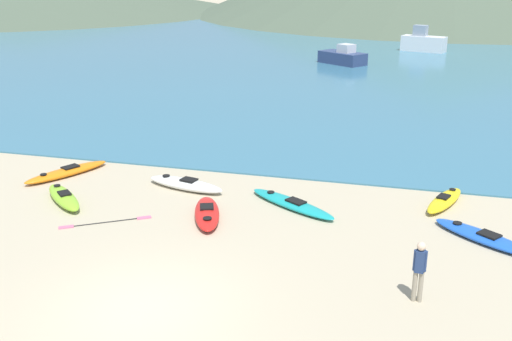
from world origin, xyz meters
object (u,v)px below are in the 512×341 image
kayak_on_sand_1 (292,204)px  moored_boat_1 (343,57)px  loose_paddle (106,222)px  person_near_foreground (419,268)px  kayak_on_sand_2 (67,172)px  kayak_on_sand_4 (484,237)px  kayak_on_sand_5 (186,184)px  moored_boat_0 (423,42)px  kayak_on_sand_6 (207,213)px  kayak_on_sand_0 (64,197)px  kayak_on_sand_3 (445,200)px

kayak_on_sand_1 → moored_boat_1: moored_boat_1 is taller
loose_paddle → person_near_foreground: bearing=-13.2°
moored_boat_1 → kayak_on_sand_2: bearing=-103.1°
kayak_on_sand_4 → loose_paddle: (-11.10, -1.65, -0.11)m
kayak_on_sand_5 → moored_boat_0: (7.93, 38.01, 0.68)m
kayak_on_sand_6 → kayak_on_sand_0: bearing=-179.7°
kayak_on_sand_0 → kayak_on_sand_1: 7.59m
person_near_foreground → kayak_on_sand_4: bearing=64.6°
kayak_on_sand_1 → kayak_on_sand_3: 5.04m
kayak_on_sand_0 → kayak_on_sand_2: kayak_on_sand_0 is taller
kayak_on_sand_1 → moored_boat_1: bearing=94.0°
kayak_on_sand_0 → moored_boat_1: (5.33, 31.19, 0.43)m
kayak_on_sand_0 → kayak_on_sand_3: 12.62m
kayak_on_sand_3 → moored_boat_1: (-6.92, 28.16, 0.45)m
kayak_on_sand_4 → kayak_on_sand_5: (-9.80, 1.73, 0.05)m
kayak_on_sand_6 → moored_boat_1: size_ratio=0.69×
kayak_on_sand_4 → person_near_foreground: (-1.82, -3.82, 0.75)m
kayak_on_sand_1 → person_near_foreground: (4.01, -4.88, 0.75)m
kayak_on_sand_2 → kayak_on_sand_4: (14.62, -1.90, -0.02)m
kayak_on_sand_4 → moored_boat_1: moored_boat_1 is taller
kayak_on_sand_0 → kayak_on_sand_6: 5.04m
kayak_on_sand_0 → kayak_on_sand_2: (-1.37, 2.40, -0.04)m
kayak_on_sand_2 → moored_boat_0: 39.94m
kayak_on_sand_1 → kayak_on_sand_4: size_ratio=1.12×
moored_boat_1 → loose_paddle: bearing=-95.6°
moored_boat_0 → moored_boat_1: bearing=-123.8°
kayak_on_sand_1 → kayak_on_sand_6: (-2.39, -1.53, 0.03)m
kayak_on_sand_2 → kayak_on_sand_6: bearing=-20.3°
kayak_on_sand_2 → kayak_on_sand_6: kayak_on_sand_6 is taller
kayak_on_sand_3 → moored_boat_1: size_ratio=0.66×
kayak_on_sand_1 → loose_paddle: size_ratio=1.39×
kayak_on_sand_3 → moored_boat_0: bearing=91.3°
moored_boat_0 → person_near_foreground: bearing=-89.9°
kayak_on_sand_0 → kayak_on_sand_5: (3.46, 2.23, -0.00)m
kayak_on_sand_5 → kayak_on_sand_6: size_ratio=1.11×
kayak_on_sand_6 → loose_paddle: size_ratio=1.15×
kayak_on_sand_3 → kayak_on_sand_1: bearing=-163.0°
kayak_on_sand_4 → moored_boat_0: bearing=92.7°
moored_boat_1 → kayak_on_sand_0: bearing=-99.7°
kayak_on_sand_1 → moored_boat_0: bearing=84.2°
person_near_foreground → moored_boat_1: 35.05m
kayak_on_sand_3 → kayak_on_sand_6: 7.82m
kayak_on_sand_1 → moored_boat_1: size_ratio=0.84×
moored_boat_0 → kayak_on_sand_3: bearing=-88.7°
person_near_foreground → kayak_on_sand_6: bearing=152.4°
kayak_on_sand_0 → kayak_on_sand_2: bearing=119.7°
loose_paddle → kayak_on_sand_3: bearing=22.5°
person_near_foreground → loose_paddle: 9.58m
kayak_on_sand_3 → kayak_on_sand_4: size_ratio=0.88×
kayak_on_sand_3 → moored_boat_0: size_ratio=0.65×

